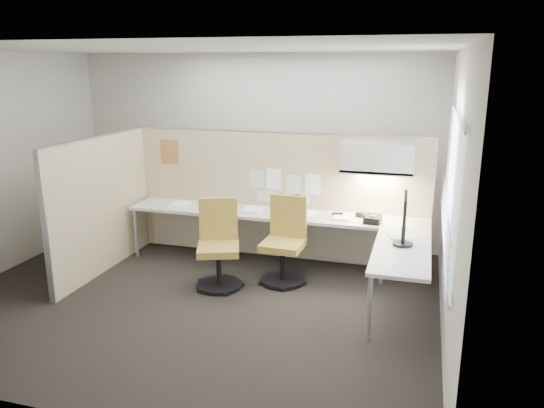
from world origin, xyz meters
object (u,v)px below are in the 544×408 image
(chair_right, at_px, (285,243))
(phone, at_px, (372,219))
(desk, at_px, (296,227))
(chair_left, at_px, (219,247))
(monitor, at_px, (405,217))

(chair_right, distance_m, phone, 1.13)
(desk, distance_m, chair_left, 1.07)
(desk, relative_size, monitor, 7.14)
(phone, bearing_deg, chair_left, -149.42)
(desk, xyz_separation_m, chair_right, (-0.06, -0.34, -0.11))
(chair_left, height_order, monitor, monitor)
(chair_right, relative_size, phone, 4.52)
(chair_left, distance_m, monitor, 2.24)
(desk, bearing_deg, chair_left, -138.47)
(chair_right, bearing_deg, chair_left, -151.09)
(chair_left, relative_size, chair_right, 1.00)
(chair_left, distance_m, chair_right, 0.82)
(chair_left, height_order, chair_right, chair_left)
(chair_left, xyz_separation_m, monitor, (2.16, -0.01, 0.56))
(chair_right, bearing_deg, desk, 82.40)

